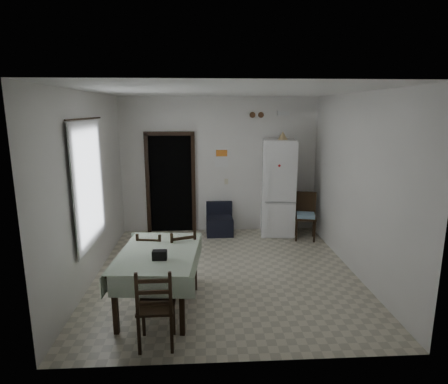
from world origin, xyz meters
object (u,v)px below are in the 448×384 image
fridge (278,188)px  navy_seat (220,219)px  dining_chair_far_right (181,258)px  dining_table (159,279)px  dining_chair_near_head (156,306)px  dining_chair_far_left (153,259)px  corner_chair (306,216)px

fridge → navy_seat: (-1.23, -0.00, -0.68)m
fridge → dining_chair_far_right: fridge is taller
dining_table → dining_chair_near_head: dining_chair_near_head is taller
fridge → dining_chair_near_head: size_ratio=2.12×
dining_table → dining_chair_near_head: (0.06, -0.86, 0.08)m
dining_chair_far_right → dining_table: bearing=44.6°
dining_chair_far_left → dining_chair_near_head: (0.22, -1.42, 0.03)m
corner_chair → dining_chair_far_right: bearing=-127.3°
dining_table → dining_chair_far_left: (-0.16, 0.57, 0.05)m
fridge → dining_chair_far_right: bearing=-120.7°
fridge → dining_chair_far_left: bearing=-126.6°
corner_chair → dining_chair_near_head: 4.33m
fridge → navy_seat: fridge is taller
fridge → dining_chair_near_head: bearing=-111.2°
dining_chair_far_left → dining_chair_near_head: size_ratio=0.93×
corner_chair → fridge: bearing=156.7°
dining_chair_near_head → dining_table: bearing=-86.7°
fridge → dining_chair_far_left: (-2.34, -2.39, -0.57)m
navy_seat → dining_chair_near_head: 3.92m
fridge → dining_table: size_ratio=1.33×
fridge → dining_chair_far_left: 3.39m
navy_seat → dining_table: dining_table is taller
fridge → corner_chair: bearing=-28.4°
corner_chair → dining_chair_far_right: corner_chair is taller
dining_table → dining_chair_near_head: size_ratio=1.59×
fridge → corner_chair: size_ratio=2.11×
dining_chair_far_left → fridge: bearing=-125.6°
dining_table → dining_chair_far_right: 0.60m
corner_chair → dining_chair_near_head: corner_chair is taller
navy_seat → dining_chair_far_left: size_ratio=0.76×
dining_table → dining_chair_far_right: bearing=69.5°
navy_seat → dining_table: size_ratio=0.45×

